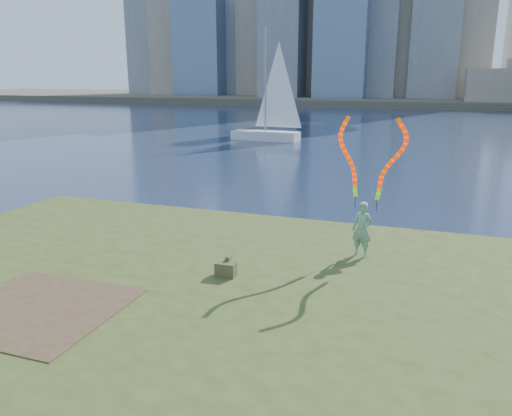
% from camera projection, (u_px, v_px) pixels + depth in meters
% --- Properties ---
extents(ground, '(320.00, 320.00, 0.00)m').
position_uv_depth(ground, '(208.00, 296.00, 12.28)').
color(ground, '#1A2842').
rests_on(ground, ground).
extents(grassy_knoll, '(20.00, 18.00, 0.80)m').
position_uv_depth(grassy_knoll, '(160.00, 327.00, 10.10)').
color(grassy_knoll, '#3A4A1A').
rests_on(grassy_knoll, ground).
extents(dirt_patch, '(3.20, 3.00, 0.02)m').
position_uv_depth(dirt_patch, '(38.00, 308.00, 9.86)').
color(dirt_patch, '#47331E').
rests_on(dirt_patch, grassy_knoll).
extents(far_shore, '(320.00, 40.00, 1.20)m').
position_uv_depth(far_shore, '(409.00, 100.00, 98.74)').
color(far_shore, '#484335').
rests_on(far_shore, ground).
extents(woman_with_ribbons, '(1.90, 0.59, 3.83)m').
position_uv_depth(woman_with_ribbons, '(365.00, 200.00, 12.39)').
color(woman_with_ribbons, '#186C2C').
rests_on(woman_with_ribbons, grassy_knoll).
extents(canvas_bag, '(0.47, 0.54, 0.43)m').
position_uv_depth(canvas_bag, '(226.00, 268.00, 11.46)').
color(canvas_bag, '#454324').
rests_on(canvas_bag, grassy_knoll).
extents(sailboat, '(6.06, 2.16, 9.13)m').
position_uv_depth(sailboat, '(269.00, 121.00, 41.57)').
color(sailboat, silver).
rests_on(sailboat, ground).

